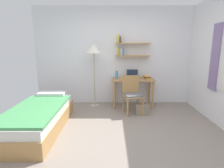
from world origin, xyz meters
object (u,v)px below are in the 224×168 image
object	(u,v)px
laptop	(133,76)
desk	(133,84)
desk_chair	(133,93)
standing_lamp	(94,52)
water_bottle	(117,75)
bed	(40,117)
handbag	(143,109)
book_stack	(148,77)

from	to	relation	value
laptop	desk	bearing A→B (deg)	-88.04
desk_chair	standing_lamp	xyz separation A→B (m)	(-0.94, 0.46, 0.94)
standing_lamp	water_bottle	xyz separation A→B (m)	(0.57, 0.10, -0.59)
bed	laptop	xyz separation A→B (m)	(1.93, 1.49, 0.55)
standing_lamp	handbag	bearing A→B (deg)	-27.71
desk_chair	laptop	xyz separation A→B (m)	(0.06, 0.58, 0.31)
bed	water_bottle	world-z (taller)	water_bottle
bed	handbag	size ratio (longest dim) A/B	4.80
laptop	handbag	xyz separation A→B (m)	(0.16, -0.73, -0.65)
bed	desk_chair	world-z (taller)	desk_chair
desk_chair	standing_lamp	size ratio (longest dim) A/B	0.54
standing_lamp	handbag	size ratio (longest dim) A/B	3.90
bed	handbag	distance (m)	2.22
laptop	book_stack	size ratio (longest dim) A/B	1.30
book_stack	handbag	world-z (taller)	book_stack
book_stack	desk_chair	bearing A→B (deg)	-129.85
standing_lamp	book_stack	distance (m)	1.53
handbag	desk_chair	bearing A→B (deg)	146.22
desk_chair	handbag	bearing A→B (deg)	-33.78
desk	handbag	distance (m)	0.80
laptop	book_stack	bearing A→B (deg)	-7.49
standing_lamp	handbag	distance (m)	1.84
desk_chair	water_bottle	world-z (taller)	water_bottle
laptop	desk_chair	bearing A→B (deg)	-96.02
laptop	book_stack	xyz separation A→B (m)	(0.38, -0.05, -0.02)
bed	laptop	distance (m)	2.50
desk	water_bottle	size ratio (longest dim) A/B	5.40
water_bottle	book_stack	xyz separation A→B (m)	(0.81, -0.02, -0.06)
desk	water_bottle	bearing A→B (deg)	170.75
desk_chair	bed	bearing A→B (deg)	-154.06
standing_lamp	desk_chair	bearing A→B (deg)	-26.16
desk	desk_chair	size ratio (longest dim) A/B	1.21
water_bottle	desk	bearing A→B (deg)	-9.25
desk	handbag	size ratio (longest dim) A/B	2.58
bed	laptop	size ratio (longest dim) A/B	6.52
standing_lamp	water_bottle	size ratio (longest dim) A/B	8.16
laptop	handbag	world-z (taller)	laptop
standing_lamp	water_bottle	bearing A→B (deg)	9.43
desk	handbag	bearing A→B (deg)	-76.02
bed	handbag	world-z (taller)	bed
desk	handbag	xyz separation A→B (m)	(0.16, -0.64, -0.45)
bed	book_stack	distance (m)	2.77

